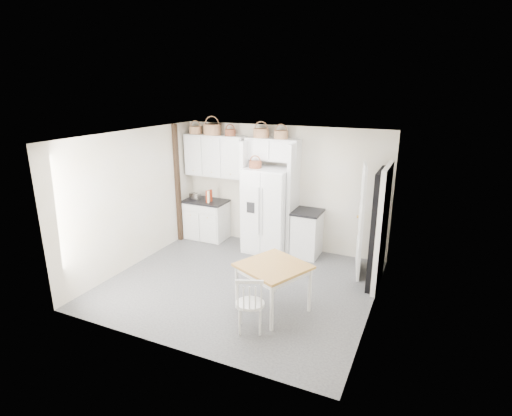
% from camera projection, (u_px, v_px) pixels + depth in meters
% --- Properties ---
extents(floor, '(4.50, 4.50, 0.00)m').
position_uv_depth(floor, '(240.00, 284.00, 7.08)').
color(floor, '#333336').
rests_on(floor, ground).
extents(ceiling, '(4.50, 4.50, 0.00)m').
position_uv_depth(ceiling, '(238.00, 136.00, 6.32)').
color(ceiling, white).
rests_on(ceiling, wall_back).
extents(wall_back, '(4.50, 0.00, 4.50)m').
position_uv_depth(wall_back, '(282.00, 188.00, 8.44)').
color(wall_back, beige).
rests_on(wall_back, floor).
extents(wall_left, '(0.00, 4.00, 4.00)m').
position_uv_depth(wall_left, '(134.00, 199.00, 7.60)').
color(wall_left, beige).
rests_on(wall_left, floor).
extents(wall_right, '(0.00, 4.00, 4.00)m').
position_uv_depth(wall_right, '(377.00, 234.00, 5.81)').
color(wall_right, beige).
rests_on(wall_right, floor).
extents(refrigerator, '(0.92, 0.74, 1.78)m').
position_uv_depth(refrigerator, '(268.00, 210.00, 8.28)').
color(refrigerator, white).
rests_on(refrigerator, floor).
extents(base_cab_left, '(0.92, 0.58, 0.86)m').
position_uv_depth(base_cab_left, '(207.00, 220.00, 9.12)').
color(base_cab_left, silver).
rests_on(base_cab_left, floor).
extents(base_cab_right, '(0.52, 0.62, 0.92)m').
position_uv_depth(base_cab_right, '(307.00, 234.00, 8.16)').
color(base_cab_right, silver).
rests_on(base_cab_right, floor).
extents(dining_table, '(1.22, 1.22, 0.76)m').
position_uv_depth(dining_table, '(273.00, 287.00, 6.16)').
color(dining_table, olive).
rests_on(dining_table, floor).
extents(windsor_chair, '(0.52, 0.50, 0.84)m').
position_uv_depth(windsor_chair, '(250.00, 304.00, 5.63)').
color(windsor_chair, silver).
rests_on(windsor_chair, floor).
extents(counter_left, '(0.96, 0.62, 0.04)m').
position_uv_depth(counter_left, '(206.00, 201.00, 8.98)').
color(counter_left, black).
rests_on(counter_left, base_cab_left).
extents(counter_right, '(0.56, 0.67, 0.04)m').
position_uv_depth(counter_right, '(308.00, 212.00, 8.02)').
color(counter_right, black).
rests_on(counter_right, base_cab_right).
extents(toaster, '(0.24, 0.16, 0.16)m').
position_uv_depth(toaster, '(195.00, 197.00, 8.97)').
color(toaster, silver).
rests_on(toaster, counter_left).
extents(cookbook_red, '(0.07, 0.18, 0.27)m').
position_uv_depth(cookbook_red, '(209.00, 196.00, 8.81)').
color(cookbook_red, '#992811').
rests_on(cookbook_red, counter_left).
extents(cookbook_cream, '(0.08, 0.18, 0.26)m').
position_uv_depth(cookbook_cream, '(209.00, 196.00, 8.81)').
color(cookbook_cream, '#F1E8B4').
rests_on(cookbook_cream, counter_left).
extents(basket_upper_a, '(0.29, 0.29, 0.16)m').
position_uv_depth(basket_upper_a, '(196.00, 130.00, 8.75)').
color(basket_upper_a, brown).
rests_on(basket_upper_a, upper_cabinet).
extents(basket_upper_b, '(0.39, 0.39, 0.23)m').
position_uv_depth(basket_upper_b, '(212.00, 129.00, 8.57)').
color(basket_upper_b, brown).
rests_on(basket_upper_b, upper_cabinet).
extents(basket_upper_c, '(0.24, 0.24, 0.14)m').
position_uv_depth(basket_upper_c, '(230.00, 133.00, 8.41)').
color(basket_upper_c, '#55321B').
rests_on(basket_upper_c, upper_cabinet).
extents(basket_bridge_a, '(0.33, 0.33, 0.18)m').
position_uv_depth(basket_bridge_a, '(261.00, 133.00, 8.12)').
color(basket_bridge_a, brown).
rests_on(basket_bridge_a, bridge_cabinet).
extents(basket_bridge_b, '(0.29, 0.29, 0.16)m').
position_uv_depth(basket_bridge_b, '(281.00, 135.00, 7.95)').
color(basket_bridge_b, brown).
rests_on(basket_bridge_b, bridge_cabinet).
extents(basket_fridge_a, '(0.26, 0.26, 0.14)m').
position_uv_depth(basket_fridge_a, '(255.00, 165.00, 8.01)').
color(basket_fridge_a, '#55321B').
rests_on(basket_fridge_a, refrigerator).
extents(upper_cabinet, '(1.40, 0.34, 0.90)m').
position_uv_depth(upper_cabinet, '(216.00, 156.00, 8.71)').
color(upper_cabinet, silver).
rests_on(upper_cabinet, wall_back).
extents(bridge_cabinet, '(1.12, 0.34, 0.45)m').
position_uv_depth(bridge_cabinet, '(273.00, 149.00, 8.11)').
color(bridge_cabinet, silver).
rests_on(bridge_cabinet, wall_back).
extents(fridge_panel_left, '(0.08, 0.60, 2.30)m').
position_uv_depth(fridge_panel_left, '(248.00, 194.00, 8.49)').
color(fridge_panel_left, silver).
rests_on(fridge_panel_left, floor).
extents(fridge_panel_right, '(0.08, 0.60, 2.30)m').
position_uv_depth(fridge_panel_right, '(293.00, 200.00, 8.08)').
color(fridge_panel_right, silver).
rests_on(fridge_panel_right, floor).
extents(trim_post, '(0.09, 0.09, 2.60)m').
position_uv_depth(trim_post, '(178.00, 184.00, 8.75)').
color(trim_post, black).
rests_on(trim_post, floor).
extents(doorway_void, '(0.18, 0.85, 2.05)m').
position_uv_depth(doorway_void, '(379.00, 229.00, 6.79)').
color(doorway_void, black).
rests_on(doorway_void, floor).
extents(door_slab, '(0.21, 0.79, 2.05)m').
position_uv_depth(door_slab, '(361.00, 221.00, 7.23)').
color(door_slab, white).
rests_on(door_slab, floor).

